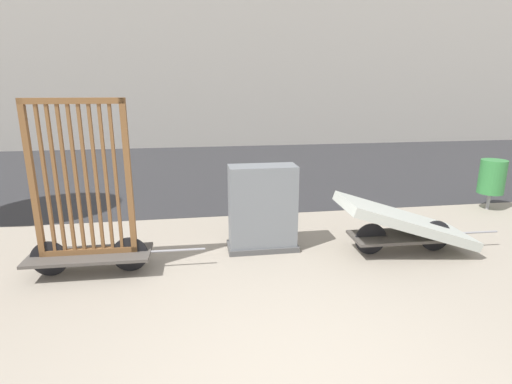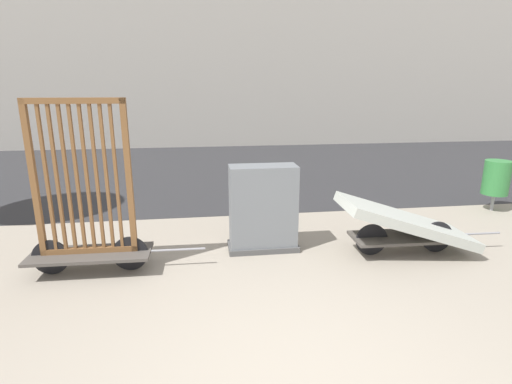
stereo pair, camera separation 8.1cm
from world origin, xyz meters
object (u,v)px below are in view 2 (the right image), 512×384
(bike_cart_with_bedframe, at_px, (87,215))
(bike_cart_with_mattress, at_px, (406,224))
(utility_cabinet, at_px, (263,211))
(trash_bin, at_px, (496,178))

(bike_cart_with_bedframe, height_order, bike_cart_with_mattress, bike_cart_with_bedframe)
(utility_cabinet, xyz_separation_m, trash_bin, (4.64, 1.24, 0.06))
(trash_bin, bearing_deg, bike_cart_with_bedframe, -166.44)
(utility_cabinet, bearing_deg, bike_cart_with_mattress, -12.41)
(trash_bin, bearing_deg, bike_cart_with_mattress, -148.03)
(bike_cart_with_mattress, distance_m, trash_bin, 3.16)
(bike_cart_with_mattress, distance_m, utility_cabinet, 2.02)
(bike_cart_with_bedframe, xyz_separation_m, utility_cabinet, (2.28, 0.43, -0.19))
(bike_cart_with_bedframe, relative_size, bike_cart_with_mattress, 0.92)
(bike_cart_with_mattress, bearing_deg, bike_cart_with_bedframe, -178.44)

